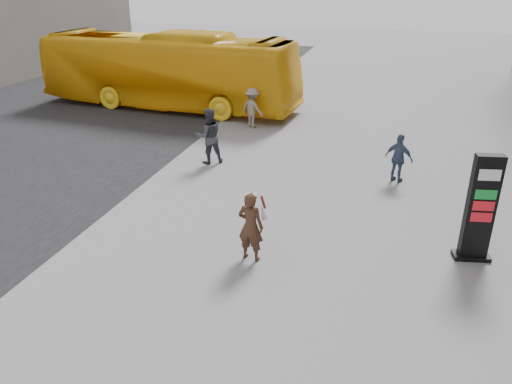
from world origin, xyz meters
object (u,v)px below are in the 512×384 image
(woman, at_px, (251,226))
(bus, at_px, (168,70))
(pedestrian_c, at_px, (399,158))
(pedestrian_a, at_px, (209,136))
(pedestrian_b, at_px, (253,108))
(info_pylon, at_px, (480,209))

(woman, distance_m, bus, 14.29)
(woman, bearing_deg, pedestrian_c, -111.36)
(pedestrian_a, relative_size, pedestrian_b, 1.14)
(woman, distance_m, pedestrian_a, 6.35)
(pedestrian_a, bearing_deg, bus, -89.61)
(woman, xyz_separation_m, pedestrian_c, (3.06, 5.55, -0.08))
(woman, height_order, pedestrian_a, pedestrian_a)
(woman, height_order, pedestrian_c, woman)
(pedestrian_a, distance_m, pedestrian_c, 6.13)
(bus, bearing_deg, pedestrian_b, -109.66)
(info_pylon, relative_size, bus, 0.20)
(woman, relative_size, pedestrian_c, 1.08)
(bus, xyz_separation_m, pedestrian_c, (10.61, -6.56, -0.97))
(info_pylon, relative_size, pedestrian_c, 1.64)
(info_pylon, bearing_deg, pedestrian_c, 102.68)
(pedestrian_c, bearing_deg, pedestrian_a, 23.54)
(bus, distance_m, pedestrian_c, 12.51)
(info_pylon, xyz_separation_m, pedestrian_c, (-1.74, 4.18, -0.48))
(pedestrian_a, xyz_separation_m, pedestrian_b, (0.25, 4.37, -0.11))
(pedestrian_b, xyz_separation_m, pedestrian_c, (5.88, -4.38, -0.06))
(bus, bearing_deg, woman, -142.93)
(pedestrian_a, bearing_deg, pedestrian_c, 145.99)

